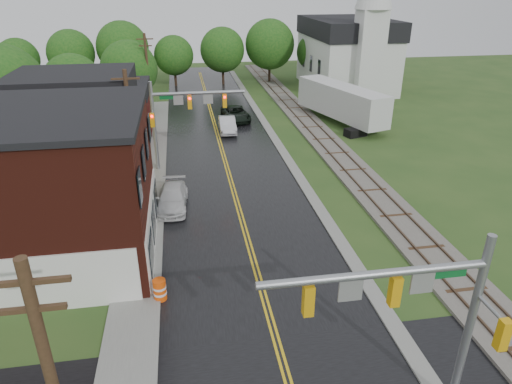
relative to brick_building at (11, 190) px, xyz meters
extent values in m
cube|color=black|center=(12.48, 15.00, -4.15)|extent=(10.00, 90.00, 0.02)
cube|color=gray|center=(17.88, 20.00, -4.15)|extent=(0.80, 70.00, 0.12)
cube|color=gray|center=(6.28, 10.00, -4.15)|extent=(2.40, 50.00, 0.12)
cube|color=#4A1810|center=(-0.02, 0.00, -0.15)|extent=(14.00, 10.00, 8.00)
cube|color=silver|center=(7.03, 0.00, -2.65)|extent=(0.10, 9.50, 3.00)
cube|color=tan|center=(1.48, 11.00, -0.95)|extent=(8.00, 7.00, 6.40)
cube|color=#3F0F0C|center=(2.48, 20.00, -1.95)|extent=(7.00, 6.00, 4.40)
cube|color=silver|center=(32.48, 40.00, -0.65)|extent=(10.00, 16.00, 7.00)
cube|color=black|center=(32.48, 40.00, 4.05)|extent=(10.40, 16.40, 2.40)
cube|color=silver|center=(32.48, 32.00, 1.35)|extent=(3.20, 3.20, 11.00)
cube|color=#59544C|center=(22.48, 20.00, -4.05)|extent=(3.20, 80.00, 0.20)
cube|color=#4C3828|center=(21.76, 20.00, -3.91)|extent=(0.10, 80.00, 0.12)
cube|color=#4C3828|center=(23.20, 20.00, -3.91)|extent=(0.10, 80.00, 0.12)
cylinder|color=gray|center=(18.08, -13.00, -0.55)|extent=(0.28, 0.28, 7.20)
cylinder|color=gray|center=(14.48, -13.00, 2.05)|extent=(7.20, 0.26, 0.26)
cube|color=orange|center=(15.20, -13.00, 1.35)|extent=(0.32, 0.30, 1.05)
cube|color=orange|center=(12.47, -13.00, 1.35)|extent=(0.32, 0.30, 1.05)
cube|color=gray|center=(16.07, -13.00, 1.55)|extent=(0.75, 0.06, 0.75)
cube|color=gray|center=(13.76, -13.00, 1.55)|extent=(0.75, 0.06, 0.75)
cube|color=#0C5926|center=(16.79, -13.00, 1.80)|extent=(1.40, 0.04, 0.30)
cylinder|color=gray|center=(6.88, 12.00, -0.55)|extent=(0.28, 0.28, 7.20)
cylinder|color=gray|center=(10.48, 12.00, 2.05)|extent=(7.20, 0.26, 0.26)
cube|color=orange|center=(9.76, 12.00, 1.35)|extent=(0.32, 0.30, 1.05)
cube|color=orange|center=(12.50, 12.00, 1.35)|extent=(0.32, 0.30, 1.05)
cube|color=gray|center=(8.90, 12.00, 1.55)|extent=(0.75, 0.06, 0.75)
cube|color=gray|center=(11.20, 12.00, 1.55)|extent=(0.75, 0.06, 0.75)
cube|color=#0C5926|center=(8.18, 12.00, 1.80)|extent=(1.40, 0.04, 0.30)
sphere|color=#FF0C0C|center=(9.76, 11.82, 1.68)|extent=(0.20, 0.20, 0.20)
cube|color=#382616|center=(5.68, -15.00, 4.25)|extent=(1.80, 0.12, 0.12)
cube|color=#382616|center=(5.68, -15.00, 3.55)|extent=(1.40, 0.12, 0.12)
cylinder|color=#382616|center=(5.68, 7.00, 0.35)|extent=(0.28, 0.28, 9.00)
cube|color=#382616|center=(5.68, 7.00, 4.25)|extent=(1.80, 0.12, 0.12)
cube|color=#382616|center=(5.68, 7.00, 3.55)|extent=(1.40, 0.12, 0.12)
cylinder|color=#382616|center=(5.68, 29.00, 0.35)|extent=(0.28, 0.28, 9.00)
cube|color=#382616|center=(5.68, 29.00, 4.25)|extent=(1.80, 0.12, 0.12)
cube|color=#382616|center=(5.68, 29.00, 3.55)|extent=(1.40, 0.12, 0.12)
cylinder|color=black|center=(-5.52, 17.00, -2.44)|extent=(0.36, 0.36, 3.42)
sphere|color=#154814|center=(-5.52, 17.00, 1.74)|extent=(7.60, 7.60, 7.60)
sphere|color=#154814|center=(-4.92, 16.60, 1.07)|extent=(5.32, 5.32, 5.32)
cylinder|color=black|center=(-1.52, 25.00, -2.80)|extent=(0.36, 0.36, 2.70)
sphere|color=#154814|center=(-1.52, 25.00, 0.50)|extent=(6.00, 6.00, 6.00)
sphere|color=#154814|center=(-0.92, 24.60, -0.03)|extent=(4.20, 4.20, 4.20)
cylinder|color=black|center=(3.48, 31.00, -2.71)|extent=(0.36, 0.36, 2.88)
sphere|color=#154814|center=(3.48, 31.00, 0.81)|extent=(6.40, 6.40, 6.40)
sphere|color=#154814|center=(4.08, 30.60, 0.25)|extent=(4.48, 4.48, 4.48)
imported|color=black|center=(14.96, 25.42, -3.39)|extent=(3.09, 5.69, 1.51)
imported|color=silver|center=(13.58, 21.35, -3.39)|extent=(1.71, 4.63, 1.51)
imported|color=silver|center=(8.08, 4.92, -3.45)|extent=(2.27, 4.92, 1.39)
cube|color=black|center=(26.02, 17.87, -3.75)|extent=(2.35, 1.76, 0.80)
cylinder|color=gray|center=(26.02, 25.93, -3.75)|extent=(0.16, 0.16, 0.80)
cube|color=silver|center=(26.02, 22.71, -1.74)|extent=(6.45, 13.14, 3.22)
cylinder|color=#EA4B0A|center=(7.48, -5.05, -3.59)|extent=(0.79, 0.79, 1.12)
camera|label=1|loc=(9.16, -23.52, 9.99)|focal=32.00mm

